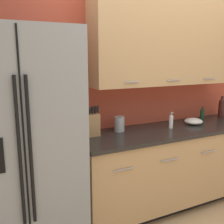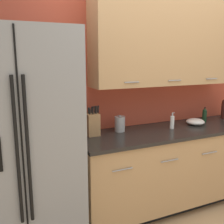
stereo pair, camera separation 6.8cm
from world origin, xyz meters
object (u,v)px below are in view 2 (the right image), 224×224
steel_canister (120,124)px  refrigerator (18,147)px  mixing_bowl (195,122)px  oil_bottle (204,115)px  soap_dispenser (172,122)px  knife_block (93,124)px

steel_canister → refrigerator: bearing=-167.8°
refrigerator → mixing_bowl: 1.96m
mixing_bowl → oil_bottle: bearing=17.9°
steel_canister → mixing_bowl: size_ratio=0.85×
oil_bottle → mixing_bowl: oil_bottle is taller
soap_dispenser → mixing_bowl: size_ratio=0.86×
knife_block → mixing_bowl: 1.24m
knife_block → oil_bottle: bearing=-1.2°
refrigerator → soap_dispenser: size_ratio=10.58×
soap_dispenser → refrigerator: bearing=-177.0°
knife_block → mixing_bowl: (1.23, -0.09, -0.08)m
steel_canister → knife_block: bearing=-175.8°
knife_block → refrigerator: bearing=-164.5°
soap_dispenser → mixing_bowl: 0.35m
soap_dispenser → steel_canister: (-0.57, 0.14, 0.01)m
knife_block → steel_canister: size_ratio=1.70×
soap_dispenser → knife_block: bearing=172.5°
soap_dispenser → oil_bottle: (0.54, 0.09, 0.01)m
refrigerator → soap_dispenser: 1.62m
knife_block → soap_dispenser: bearing=-7.5°
refrigerator → steel_canister: refrigerator is taller
soap_dispenser → mixing_bowl: (0.35, 0.02, -0.04)m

